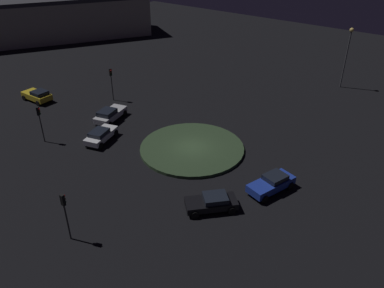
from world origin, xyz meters
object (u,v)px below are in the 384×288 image
at_px(traffic_light_east, 65,208).
at_px(car_blue, 272,183).
at_px(streetlamp_west, 348,48).
at_px(traffic_light_southeast, 40,117).
at_px(car_yellow, 37,95).
at_px(traffic_light_south, 111,78).
at_px(car_silver, 110,114).
at_px(car_black, 212,202).
at_px(store_building, 53,18).
at_px(car_white, 101,135).

bearing_deg(traffic_light_east, car_blue, -34.64).
distance_m(traffic_light_east, streetlamp_west, 42.51).
height_order(traffic_light_southeast, traffic_light_east, traffic_light_east).
height_order(car_yellow, car_blue, car_yellow).
distance_m(car_yellow, traffic_light_east, 27.54).
bearing_deg(traffic_light_east, traffic_light_south, 37.99).
bearing_deg(streetlamp_west, car_silver, -33.61).
height_order(car_black, store_building, store_building).
relative_size(car_silver, car_blue, 1.03).
bearing_deg(store_building, car_yellow, 80.53).
relative_size(car_silver, streetlamp_west, 0.59).
bearing_deg(traffic_light_east, car_white, 37.81).
distance_m(car_blue, traffic_light_east, 17.11).
bearing_deg(car_white, traffic_light_southeast, 112.14).
bearing_deg(traffic_light_southeast, car_silver, 45.57).
bearing_deg(traffic_light_east, car_black, -37.30).
bearing_deg(car_black, car_white, -54.46).
distance_m(car_yellow, streetlamp_west, 41.69).
relative_size(car_blue, traffic_light_east, 1.15).
bearing_deg(streetlamp_west, car_yellow, -45.74).
xyz_separation_m(car_silver, car_blue, (0.70, 21.42, -0.02)).
xyz_separation_m(car_yellow, car_silver, (-1.91, 11.71, -0.02)).
xyz_separation_m(car_black, car_silver, (-5.92, -18.75, 0.08)).
bearing_deg(store_building, traffic_light_southeast, 83.03).
xyz_separation_m(car_black, store_building, (-24.20, -54.94, 3.22)).
bearing_deg(traffic_light_southeast, car_black, -26.66).
height_order(car_blue, traffic_light_east, traffic_light_east).
distance_m(traffic_light_southeast, traffic_light_east, 15.94).
distance_m(car_silver, car_blue, 21.44).
distance_m(car_silver, store_building, 40.66).
distance_m(traffic_light_southeast, streetlamp_west, 39.98).
xyz_separation_m(car_blue, streetlamp_west, (-27.69, -3.48, 4.85)).
bearing_deg(traffic_light_southeast, car_blue, -14.82).
relative_size(car_blue, streetlamp_west, 0.57).
xyz_separation_m(traffic_light_east, traffic_light_south, (-19.32, -16.48, 0.13)).
distance_m(car_yellow, traffic_light_south, 10.06).
bearing_deg(traffic_light_southeast, streetlamp_west, 28.79).
relative_size(car_silver, traffic_light_south, 1.14).
relative_size(car_black, car_yellow, 1.03).
xyz_separation_m(car_yellow, traffic_light_south, (-6.16, 7.62, 2.24)).
xyz_separation_m(car_yellow, store_building, (-20.20, -24.47, 3.12)).
height_order(car_black, car_yellow, car_yellow).
distance_m(car_yellow, car_blue, 33.16).
bearing_deg(traffic_light_southeast, car_white, 6.88).
height_order(traffic_light_east, store_building, store_building).
bearing_deg(streetlamp_west, traffic_light_southeast, -29.58).
xyz_separation_m(traffic_light_east, streetlamp_west, (-42.06, 5.56, 2.70)).
height_order(car_silver, car_white, car_silver).
bearing_deg(car_silver, car_yellow, 84.10).
bearing_deg(streetlamp_west, traffic_light_south, -44.09).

